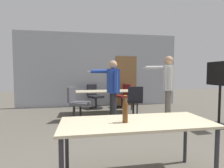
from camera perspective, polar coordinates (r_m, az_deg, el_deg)
name	(u,v)px	position (r m, az deg, el deg)	size (l,w,h in m)	color
back_wall	(100,70)	(7.19, -3.86, 4.53)	(6.52, 0.12, 2.96)	#A3A8B2
conference_table_near	(137,127)	(2.24, 8.01, -13.70)	(1.85, 0.74, 0.75)	#C6B793
conference_table_far	(105,93)	(5.87, -2.32, -2.83)	(2.16, 0.79, 0.75)	#C6B793
tv_screen	(220,87)	(5.18, 31.84, -0.85)	(0.44, 0.95, 1.65)	black
person_left_plaid	(113,85)	(4.70, 0.17, -0.45)	(0.82, 0.63, 1.69)	#28282D
person_far_watching	(168,82)	(5.03, 17.74, 0.59)	(0.75, 0.80, 1.81)	slate
office_chair_near_pushed	(95,97)	(6.76, -5.68, -4.32)	(0.66, 0.68, 0.91)	black
office_chair_far_right	(123,97)	(6.92, 3.75, -4.15)	(0.67, 0.64, 0.91)	black
office_chair_mid_tucked	(78,105)	(5.02, -11.09, -6.70)	(0.65, 0.61, 0.96)	black
office_chair_far_left	(134,103)	(5.36, 7.17, -6.06)	(0.52, 0.56, 0.95)	black
beer_bottle	(125,110)	(2.12, 4.34, -8.36)	(0.07, 0.07, 0.33)	#563314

